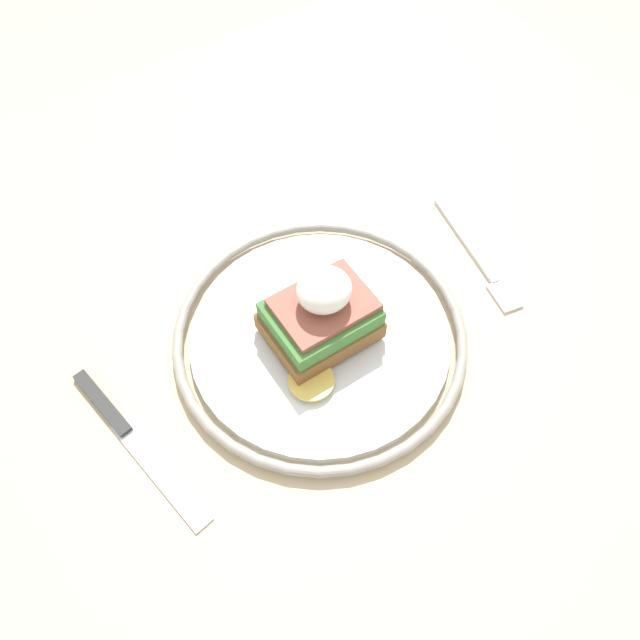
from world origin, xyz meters
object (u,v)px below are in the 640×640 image
(plate, at_px, (320,335))
(fork, at_px, (478,258))
(sandwich, at_px, (321,314))
(knife, at_px, (126,430))

(plate, xyz_separation_m, fork, (-0.19, 0.01, -0.01))
(plate, relative_size, sandwich, 2.67)
(sandwich, relative_size, knife, 0.54)
(sandwich, relative_size, fork, 0.66)
(knife, bearing_deg, sandwich, 175.55)
(plate, relative_size, knife, 1.44)
(fork, bearing_deg, knife, -3.51)
(sandwich, bearing_deg, plate, -17.31)
(plate, height_order, fork, plate)
(fork, bearing_deg, sandwich, -2.55)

